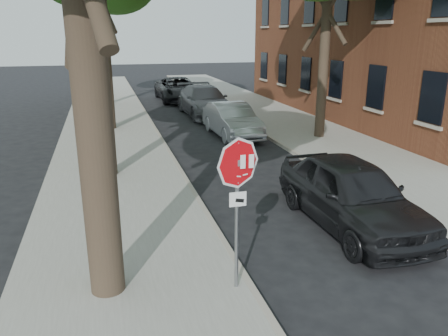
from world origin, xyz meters
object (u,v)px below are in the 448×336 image
(car_c, at_px, (205,101))
(car_a, at_px, (351,193))
(car_b, at_px, (232,120))
(stop_sign, at_px, (238,185))
(car_d, at_px, (178,89))

(car_c, bearing_deg, car_a, -91.68)
(car_a, bearing_deg, car_c, 89.29)
(car_a, bearing_deg, car_b, 89.29)
(car_a, height_order, car_b, car_a)
(stop_sign, relative_size, car_b, 0.61)
(car_b, distance_m, car_c, 5.16)
(car_b, bearing_deg, stop_sign, -108.43)
(car_a, distance_m, car_d, 20.42)
(car_b, height_order, car_d, car_d)
(car_d, bearing_deg, car_c, -86.51)
(car_b, xyz_separation_m, car_d, (-0.44, 10.90, 0.05))
(car_b, xyz_separation_m, car_c, (0.00, 5.16, 0.08))
(stop_sign, bearing_deg, car_b, 73.95)
(stop_sign, relative_size, car_a, 0.56)
(car_b, distance_m, car_d, 10.91)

